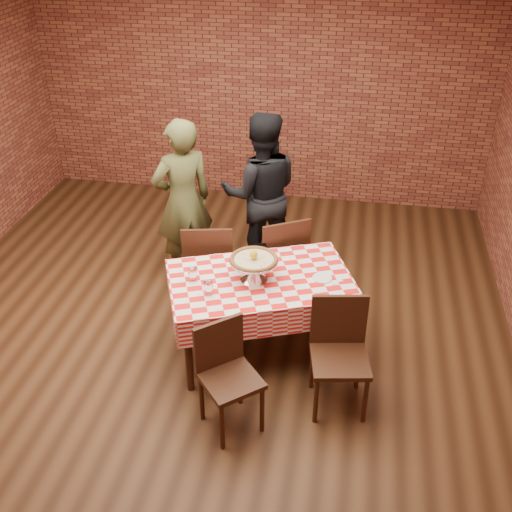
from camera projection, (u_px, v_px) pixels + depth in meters
name	position (u px, v px, depth m)	size (l,w,h in m)	color
ground	(204.00, 337.00, 5.55)	(6.00, 6.00, 0.00)	black
back_wall	(260.00, 84.00, 7.30)	(5.50, 5.50, 0.00)	brown
table	(260.00, 316.00, 5.22)	(1.47, 0.88, 0.75)	#351C0F
tablecloth	(260.00, 291.00, 5.08)	(1.50, 0.92, 0.25)	red
pizza_stand	(254.00, 270.00, 4.96)	(0.40, 0.40, 0.18)	silver
pizza	(254.00, 260.00, 4.91)	(0.39, 0.39, 0.03)	beige
lemon	(254.00, 255.00, 4.89)	(0.06, 0.06, 0.08)	gold
water_glass_left	(208.00, 288.00, 4.79)	(0.07, 0.07, 0.12)	white
water_glass_right	(193.00, 275.00, 4.95)	(0.07, 0.07, 0.12)	white
side_plate	(322.00, 278.00, 5.01)	(0.16, 0.16, 0.01)	white
sweetener_packet_a	(334.00, 284.00, 4.94)	(0.05, 0.04, 0.01)	white
sweetener_packet_b	(339.00, 281.00, 4.98)	(0.05, 0.04, 0.01)	white
condiment_caddy	(260.00, 253.00, 5.21)	(0.10, 0.08, 0.15)	silver
chair_near_left	(231.00, 382.00, 4.45)	(0.39, 0.39, 0.87)	#351C0F
chair_near_right	(340.00, 360.00, 4.62)	(0.43, 0.43, 0.91)	#351C0F
chair_far_left	(209.00, 262.00, 5.77)	(0.45, 0.45, 0.94)	#351C0F
chair_far_right	(277.00, 256.00, 5.84)	(0.46, 0.46, 0.94)	#351C0F
diner_olive	(183.00, 201.00, 6.02)	(0.61, 0.40, 1.68)	#4F522A
diner_black	(261.00, 193.00, 6.17)	(0.82, 0.64, 1.68)	black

